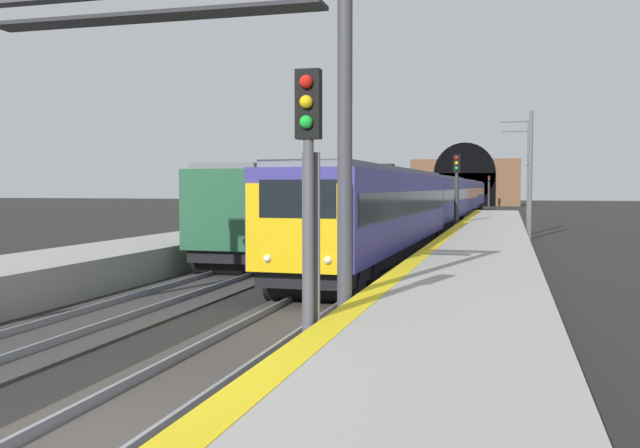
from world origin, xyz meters
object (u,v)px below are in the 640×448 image
train_main_approaching (446,199)px  catenary_mast_far (528,177)px  train_adjacent_platform (353,201)px  overhead_signal_gantry (151,69)px  railway_signal_mid (457,188)px  railway_signal_near (309,196)px  railway_signal_far (489,189)px  catenary_mast_near (530,174)px

train_main_approaching → catenary_mast_far: (-9.62, -6.01, 1.58)m
train_adjacent_platform → overhead_signal_gantry: 28.81m
railway_signal_mid → overhead_signal_gantry: size_ratio=0.60×
railway_signal_near → overhead_signal_gantry: size_ratio=0.59×
train_main_approaching → railway_signal_near: bearing=3.4°
overhead_signal_gantry → railway_signal_far: bearing=-2.4°
train_main_approaching → catenary_mast_far: bearing=33.1°
train_adjacent_platform → railway_signal_far: same height
overhead_signal_gantry → catenary_mast_near: size_ratio=1.09×
catenary_mast_near → railway_signal_far: bearing=3.6°
train_adjacent_platform → train_main_approaching: bearing=-14.5°
train_adjacent_platform → catenary_mast_far: (5.71, -10.31, 1.47)m
catenary_mast_near → train_main_approaching: bearing=23.8°
train_adjacent_platform → overhead_signal_gantry: bearing=-174.5°
railway_signal_near → catenary_mast_far: catenary_mast_far is taller
train_adjacent_platform → catenary_mast_far: bearing=-59.9°
train_main_approaching → train_adjacent_platform: size_ratio=2.03×
railway_signal_far → catenary_mast_far: 62.61m
train_adjacent_platform → catenary_mast_far: 11.88m
train_adjacent_platform → railway_signal_mid: size_ratio=7.98×
catenary_mast_far → train_main_approaching: bearing=32.0°
train_adjacent_platform → railway_signal_mid: bearing=-88.6°
catenary_mast_near → overhead_signal_gantry: bearing=164.9°
railway_signal_far → catenary_mast_far: catenary_mast_far is taller
railway_signal_mid → catenary_mast_far: size_ratio=0.68×
catenary_mast_near → railway_signal_mid: bearing=112.0°
catenary_mast_far → overhead_signal_gantry: bearing=166.6°
railway_signal_near → railway_signal_far: size_ratio=1.01×
railway_signal_near → railway_signal_far: railway_signal_near is taller
railway_signal_near → catenary_mast_far: (36.80, -4.13, 0.77)m
railway_signal_near → catenary_mast_far: 37.04m
train_adjacent_platform → catenary_mast_far: catenary_mast_far is taller
train_adjacent_platform → railway_signal_near: (-31.09, -6.18, 0.71)m
overhead_signal_gantry → catenary_mast_near: 31.36m
railway_signal_far → catenary_mast_near: size_ratio=0.64×
catenary_mast_near → catenary_mast_far: bearing=0.0°
train_main_approaching → railway_signal_near: railway_signal_near is taller
railway_signal_near → railway_signal_far: 99.27m
train_main_approaching → railway_signal_far: (52.85, -1.88, 0.67)m
overhead_signal_gantry → railway_signal_mid: bearing=-8.0°
overhead_signal_gantry → catenary_mast_near: (30.24, -8.16, -1.59)m
train_main_approaching → railway_signal_far: bearing=179.0°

